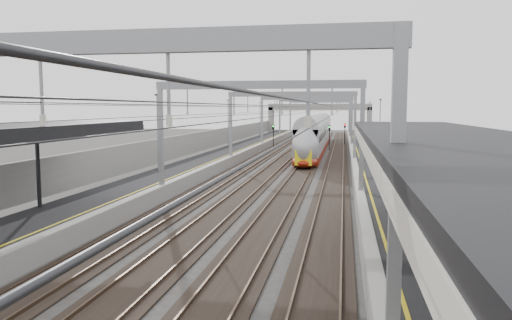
% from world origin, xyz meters
% --- Properties ---
extents(platform_left, '(4.00, 120.00, 1.00)m').
position_xyz_m(platform_left, '(-8.00, 45.00, 0.50)').
color(platform_left, black).
rests_on(platform_left, ground).
extents(platform_right, '(4.00, 120.00, 1.00)m').
position_xyz_m(platform_right, '(8.00, 45.00, 0.50)').
color(platform_right, black).
rests_on(platform_right, ground).
extents(tracks, '(11.40, 140.00, 0.20)m').
position_xyz_m(tracks, '(0.00, 45.00, 0.05)').
color(tracks, black).
rests_on(tracks, ground).
extents(overhead_line, '(13.00, 140.00, 6.60)m').
position_xyz_m(overhead_line, '(0.00, 51.62, 6.14)').
color(overhead_line, gray).
rests_on(overhead_line, platform_left).
extents(canopy_right, '(4.40, 30.00, 4.24)m').
position_xyz_m(canopy_right, '(8.03, 2.99, 5.09)').
color(canopy_right, black).
rests_on(canopy_right, platform_right).
extents(overbridge, '(22.00, 2.20, 6.90)m').
position_xyz_m(overbridge, '(0.00, 100.00, 5.31)').
color(overbridge, gray).
rests_on(overbridge, ground).
extents(wall_left, '(0.30, 120.00, 3.20)m').
position_xyz_m(wall_left, '(-11.20, 45.00, 1.60)').
color(wall_left, gray).
rests_on(wall_left, ground).
extents(wall_right, '(0.30, 120.00, 3.20)m').
position_xyz_m(wall_right, '(11.20, 45.00, 1.60)').
color(wall_right, gray).
rests_on(wall_right, ground).
extents(train, '(2.57, 46.91, 4.08)m').
position_xyz_m(train, '(1.50, 60.39, 2.01)').
color(train, '#9E200E').
rests_on(train, ground).
extents(signal_green, '(0.32, 0.32, 3.48)m').
position_xyz_m(signal_green, '(-5.20, 65.83, 2.42)').
color(signal_green, black).
rests_on(signal_green, ground).
extents(signal_red_near, '(0.32, 0.32, 3.48)m').
position_xyz_m(signal_red_near, '(3.20, 63.87, 2.42)').
color(signal_red_near, black).
rests_on(signal_red_near, ground).
extents(signal_red_far, '(0.32, 0.32, 3.48)m').
position_xyz_m(signal_red_far, '(5.40, 74.60, 2.42)').
color(signal_red_far, black).
rests_on(signal_red_far, ground).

